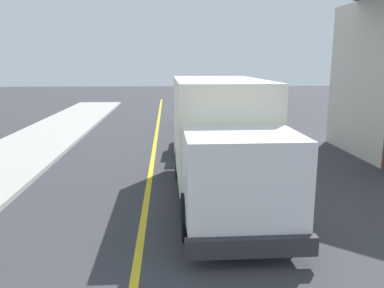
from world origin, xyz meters
The scene contains 4 objects.
centre_line_yellow centered at (0.00, 10.00, 0.00)m, with size 0.16×56.00×0.01m, color gold.
box_truck centered at (2.04, 8.75, 1.77)m, with size 2.46×7.20×3.20m.
parked_car_near centered at (1.98, 14.67, 0.79)m, with size 2.01×4.48×1.67m.
parked_car_mid centered at (2.59, 20.37, 0.79)m, with size 1.92×4.45×1.67m.
Camera 1 is at (0.61, -1.48, 3.66)m, focal length 36.58 mm.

